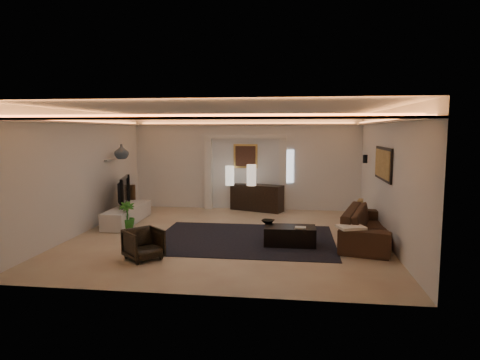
# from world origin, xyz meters

# --- Properties ---
(floor) EXTENTS (7.00, 7.00, 0.00)m
(floor) POSITION_xyz_m (0.00, 0.00, 0.00)
(floor) COLOR #C5B795
(floor) RESTS_ON ground
(ceiling) EXTENTS (7.00, 7.00, 0.00)m
(ceiling) POSITION_xyz_m (0.00, 0.00, 2.90)
(ceiling) COLOR white
(ceiling) RESTS_ON ground
(wall_back) EXTENTS (7.00, 0.00, 7.00)m
(wall_back) POSITION_xyz_m (0.00, 3.50, 1.45)
(wall_back) COLOR silver
(wall_back) RESTS_ON ground
(wall_front) EXTENTS (7.00, 0.00, 7.00)m
(wall_front) POSITION_xyz_m (0.00, -3.50, 1.45)
(wall_front) COLOR silver
(wall_front) RESTS_ON ground
(wall_left) EXTENTS (0.00, 7.00, 7.00)m
(wall_left) POSITION_xyz_m (-3.50, 0.00, 1.45)
(wall_left) COLOR silver
(wall_left) RESTS_ON ground
(wall_right) EXTENTS (0.00, 7.00, 7.00)m
(wall_right) POSITION_xyz_m (3.50, 0.00, 1.45)
(wall_right) COLOR silver
(wall_right) RESTS_ON ground
(cove_soffit) EXTENTS (7.00, 7.00, 0.04)m
(cove_soffit) POSITION_xyz_m (0.00, 0.00, 2.62)
(cove_soffit) COLOR silver
(cove_soffit) RESTS_ON ceiling
(daylight_slit) EXTENTS (0.25, 0.03, 1.00)m
(daylight_slit) POSITION_xyz_m (1.35, 3.48, 1.35)
(daylight_slit) COLOR white
(daylight_slit) RESTS_ON wall_back
(area_rug) EXTENTS (4.00, 3.00, 0.01)m
(area_rug) POSITION_xyz_m (0.40, -0.20, 0.01)
(area_rug) COLOR black
(area_rug) RESTS_ON ground
(pilaster_left) EXTENTS (0.22, 0.20, 2.20)m
(pilaster_left) POSITION_xyz_m (-1.15, 3.40, 1.10)
(pilaster_left) COLOR silver
(pilaster_left) RESTS_ON ground
(pilaster_right) EXTENTS (0.22, 0.20, 2.20)m
(pilaster_right) POSITION_xyz_m (1.15, 3.40, 1.10)
(pilaster_right) COLOR silver
(pilaster_right) RESTS_ON ground
(alcove_header) EXTENTS (2.52, 0.20, 0.12)m
(alcove_header) POSITION_xyz_m (0.00, 3.40, 2.25)
(alcove_header) COLOR silver
(alcove_header) RESTS_ON wall_back
(painting_frame) EXTENTS (0.74, 0.04, 0.74)m
(painting_frame) POSITION_xyz_m (0.00, 3.47, 1.65)
(painting_frame) COLOR tan
(painting_frame) RESTS_ON wall_back
(painting_canvas) EXTENTS (0.62, 0.02, 0.62)m
(painting_canvas) POSITION_xyz_m (0.00, 3.44, 1.65)
(painting_canvas) COLOR #4C2D1E
(painting_canvas) RESTS_ON wall_back
(art_panel_frame) EXTENTS (0.04, 1.64, 0.74)m
(art_panel_frame) POSITION_xyz_m (3.47, 0.30, 1.70)
(art_panel_frame) COLOR black
(art_panel_frame) RESTS_ON wall_right
(art_panel_gold) EXTENTS (0.02, 1.50, 0.62)m
(art_panel_gold) POSITION_xyz_m (3.44, 0.30, 1.70)
(art_panel_gold) COLOR tan
(art_panel_gold) RESTS_ON wall_right
(wall_sconce) EXTENTS (0.12, 0.12, 0.22)m
(wall_sconce) POSITION_xyz_m (3.38, 2.20, 1.68)
(wall_sconce) COLOR black
(wall_sconce) RESTS_ON wall_right
(wall_niche) EXTENTS (0.10, 0.55, 0.04)m
(wall_niche) POSITION_xyz_m (-3.44, 1.40, 1.65)
(wall_niche) COLOR silver
(wall_niche) RESTS_ON wall_left
(console) EXTENTS (1.67, 1.04, 0.80)m
(console) POSITION_xyz_m (0.38, 3.25, 0.40)
(console) COLOR black
(console) RESTS_ON ground
(lamp_left) EXTENTS (0.27, 0.27, 0.58)m
(lamp_left) POSITION_xyz_m (-0.42, 3.00, 1.09)
(lamp_left) COLOR white
(lamp_left) RESTS_ON console
(lamp_right) EXTENTS (0.33, 0.33, 0.63)m
(lamp_right) POSITION_xyz_m (0.23, 3.00, 1.09)
(lamp_right) COLOR beige
(lamp_right) RESTS_ON console
(media_ledge) EXTENTS (0.63, 2.28, 0.42)m
(media_ledge) POSITION_xyz_m (-2.87, 1.09, 0.22)
(media_ledge) COLOR silver
(media_ledge) RESTS_ON ground
(tv) EXTENTS (1.34, 0.50, 0.77)m
(tv) POSITION_xyz_m (-3.13, 1.26, 0.84)
(tv) COLOR black
(tv) RESTS_ON media_ledge
(figurine) EXTENTS (0.20, 0.20, 0.43)m
(figurine) POSITION_xyz_m (-3.15, 2.18, 0.64)
(figurine) COLOR #3C2919
(figurine) RESTS_ON media_ledge
(ginger_jar) EXTENTS (0.47, 0.47, 0.40)m
(ginger_jar) POSITION_xyz_m (-3.15, 1.49, 1.87)
(ginger_jar) COLOR slate
(ginger_jar) RESTS_ON wall_niche
(plant) EXTENTS (0.50, 0.50, 0.69)m
(plant) POSITION_xyz_m (-2.59, 0.34, 0.35)
(plant) COLOR #256A1A
(plant) RESTS_ON ground
(sofa) EXTENTS (2.72, 1.61, 0.74)m
(sofa) POSITION_xyz_m (3.15, -0.13, 0.37)
(sofa) COLOR #533225
(sofa) RESTS_ON ground
(throw_blanket) EXTENTS (0.60, 0.54, 0.05)m
(throw_blanket) POSITION_xyz_m (2.62, -1.08, 0.55)
(throw_blanket) COLOR silver
(throw_blanket) RESTS_ON sofa
(throw_pillow) EXTENTS (0.19, 0.36, 0.35)m
(throw_pillow) POSITION_xyz_m (3.15, 1.29, 0.55)
(throw_pillow) COLOR #947A4B
(throw_pillow) RESTS_ON sofa
(coffee_table) EXTENTS (1.09, 0.60, 0.40)m
(coffee_table) POSITION_xyz_m (1.42, -0.56, 0.20)
(coffee_table) COLOR black
(coffee_table) RESTS_ON ground
(bowl) EXTENTS (0.35, 0.35, 0.07)m
(bowl) POSITION_xyz_m (0.94, -0.27, 0.44)
(bowl) COLOR black
(bowl) RESTS_ON coffee_table
(magazine) EXTENTS (0.23, 0.18, 0.03)m
(magazine) POSITION_xyz_m (1.64, -0.69, 0.42)
(magazine) COLOR silver
(magazine) RESTS_ON coffee_table
(armchair) EXTENTS (0.90, 0.90, 0.59)m
(armchair) POSITION_xyz_m (-1.33, -1.90, 0.29)
(armchair) COLOR black
(armchair) RESTS_ON ground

